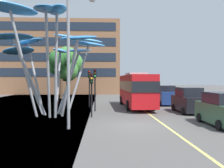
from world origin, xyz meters
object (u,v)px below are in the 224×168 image
at_px(leaf_sculpture, 46,39).
at_px(car_parked_mid, 189,101).
at_px(traffic_light_kerb_far, 95,81).
at_px(traffic_light_island_mid, 89,81).
at_px(street_lamp, 75,44).
at_px(red_bus, 136,89).
at_px(traffic_light_kerb_near, 92,85).
at_px(car_parked_near, 222,110).
at_px(car_parked_far, 165,96).

distance_m(leaf_sculpture, car_parked_mid, 13.35).
bearing_deg(traffic_light_kerb_far, car_parked_mid, -7.87).
height_order(traffic_light_island_mid, street_lamp, street_lamp).
bearing_deg(traffic_light_island_mid, red_bus, -2.93).
distance_m(traffic_light_kerb_near, street_lamp, 5.09).
height_order(traffic_light_island_mid, car_parked_near, traffic_light_island_mid).
bearing_deg(traffic_light_island_mid, car_parked_near, -50.50).
height_order(leaf_sculpture, car_parked_mid, leaf_sculpture).
bearing_deg(traffic_light_kerb_near, leaf_sculpture, 158.02).
xyz_separation_m(leaf_sculpture, street_lamp, (2.95, -5.84, -1.20)).
relative_size(red_bus, traffic_light_island_mid, 2.66).
relative_size(car_parked_mid, street_lamp, 0.56).
xyz_separation_m(traffic_light_kerb_near, car_parked_near, (8.36, -3.75, -1.48)).
height_order(traffic_light_island_mid, car_parked_far, traffic_light_island_mid).
bearing_deg(traffic_light_kerb_near, traffic_light_island_mid, 94.15).
bearing_deg(leaf_sculpture, traffic_light_island_mid, 59.42).
bearing_deg(traffic_light_kerb_far, car_parked_near, -41.98).
bearing_deg(street_lamp, car_parked_near, 3.60).
bearing_deg(red_bus, traffic_light_kerb_far, -143.38).
height_order(traffic_light_kerb_near, car_parked_far, traffic_light_kerb_near).
distance_m(leaf_sculpture, car_parked_near, 14.22).
xyz_separation_m(red_bus, leaf_sculpture, (-8.16, -5.25, 4.25)).
bearing_deg(car_parked_far, traffic_light_kerb_far, -145.56).
distance_m(car_parked_far, street_lamp, 16.66).
relative_size(leaf_sculpture, car_parked_mid, 2.21).
relative_size(traffic_light_kerb_far, car_parked_far, 0.94).
relative_size(red_bus, car_parked_far, 2.51).
bearing_deg(leaf_sculpture, car_parked_far, 32.46).
relative_size(red_bus, traffic_light_kerb_far, 2.67).
distance_m(red_bus, traffic_light_island_mid, 4.99).
relative_size(red_bus, traffic_light_kerb_near, 3.05).
distance_m(car_parked_near, street_lamp, 10.04).
bearing_deg(street_lamp, red_bus, 64.81).
relative_size(traffic_light_island_mid, car_parked_far, 0.95).
distance_m(car_parked_mid, car_parked_far, 6.66).
xyz_separation_m(car_parked_far, street_lamp, (-9.01, -13.45, 3.97)).
distance_m(traffic_light_kerb_near, car_parked_mid, 8.97).
bearing_deg(car_parked_near, leaf_sculpture, 156.52).
bearing_deg(traffic_light_kerb_far, traffic_light_kerb_near, -92.73).
bearing_deg(car_parked_far, car_parked_mid, -87.36).
bearing_deg(car_parked_near, car_parked_far, 90.76).
height_order(leaf_sculpture, traffic_light_island_mid, leaf_sculpture).
distance_m(traffic_light_kerb_far, car_parked_mid, 8.59).
height_order(red_bus, leaf_sculpture, leaf_sculpture).
bearing_deg(traffic_light_kerb_far, red_bus, 36.62).
distance_m(red_bus, traffic_light_kerb_near, 8.09).
bearing_deg(traffic_light_kerb_far, street_lamp, -97.07).
xyz_separation_m(car_parked_near, car_parked_far, (-0.17, 12.87, 0.07)).
bearing_deg(car_parked_far, street_lamp, -123.81).
height_order(leaf_sculpture, traffic_light_kerb_far, leaf_sculpture).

